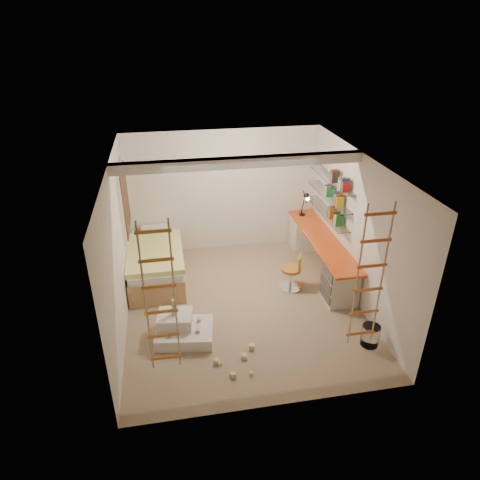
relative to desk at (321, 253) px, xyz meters
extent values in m
plane|color=#937D5E|center=(-1.72, -0.86, -0.40)|extent=(4.50, 4.50, 0.00)
cube|color=white|center=(-1.72, -0.56, 2.12)|extent=(4.00, 0.18, 0.16)
cube|color=white|center=(-3.69, 0.64, 1.15)|extent=(0.06, 1.15, 1.35)
cube|color=#4C2D1E|center=(-3.65, 0.64, 1.15)|extent=(0.02, 1.00, 1.20)
cylinder|color=white|center=(0.03, -2.22, -0.23)|extent=(0.28, 0.28, 0.35)
cube|color=#DC4E19|center=(0.00, -0.03, 0.33)|extent=(0.55, 2.80, 0.04)
cube|color=beige|center=(0.00, 1.07, -0.05)|extent=(0.52, 0.55, 0.71)
cube|color=beige|center=(0.00, -1.03, -0.05)|extent=(0.52, 0.55, 0.71)
cube|color=#4C4742|center=(-0.27, -1.03, 0.21)|extent=(0.02, 0.50, 0.18)
cube|color=#4C4742|center=(-0.27, -1.03, -0.01)|extent=(0.02, 0.50, 0.18)
cube|color=#4C4742|center=(-0.27, -1.03, -0.23)|extent=(0.02, 0.50, 0.18)
cube|color=white|center=(0.15, 0.27, 0.75)|extent=(0.25, 1.80, 0.01)
cube|color=white|center=(0.15, 0.27, 1.10)|extent=(0.25, 1.80, 0.01)
cube|color=white|center=(0.15, 0.27, 1.45)|extent=(0.25, 1.80, 0.01)
cube|color=#AD7F51|center=(-3.20, 0.37, -0.18)|extent=(1.00, 2.00, 0.45)
cube|color=white|center=(-3.20, 0.37, 0.11)|extent=(0.95, 1.95, 0.12)
cube|color=yellow|center=(-3.20, 0.22, 0.22)|extent=(1.02, 1.60, 0.10)
cube|color=white|center=(-3.20, 1.17, 0.23)|extent=(0.55, 0.35, 0.12)
cylinder|color=black|center=(-0.05, 1.12, 0.36)|extent=(0.14, 0.14, 0.02)
cylinder|color=black|center=(-0.05, 1.12, 0.55)|extent=(0.02, 0.15, 0.36)
cylinder|color=black|center=(-0.05, 1.02, 0.80)|extent=(0.02, 0.27, 0.20)
cone|color=black|center=(-0.05, 0.90, 0.85)|extent=(0.12, 0.14, 0.15)
cylinder|color=#FFEABF|center=(-0.05, 0.86, 0.82)|extent=(0.08, 0.04, 0.08)
cylinder|color=#B36322|center=(-0.75, -0.49, 0.01)|extent=(0.49, 0.49, 0.05)
cube|color=gold|center=(-0.61, -0.55, 0.18)|extent=(0.14, 0.28, 0.27)
cylinder|color=silver|center=(-0.75, -0.49, -0.17)|extent=(0.06, 0.06, 0.37)
cylinder|color=silver|center=(-0.75, -0.49, -0.38)|extent=(0.56, 0.56, 0.04)
cube|color=silver|center=(-2.79, -1.55, -0.31)|extent=(0.97, 0.81, 0.20)
cube|color=silver|center=(-2.92, -1.43, -0.11)|extent=(0.60, 0.52, 0.20)
cube|color=#CCB284|center=(-2.92, -1.43, 0.03)|extent=(0.09, 0.09, 0.08)
cube|color=#CCB284|center=(-2.92, -1.43, 0.10)|extent=(0.08, 0.08, 0.07)
cube|color=#CCB284|center=(-2.92, -1.43, 0.20)|extent=(0.07, 0.07, 0.12)
cube|color=#CCB284|center=(-2.59, -1.69, -0.18)|extent=(0.06, 0.06, 0.06)
cube|color=#CCB284|center=(-2.55, -1.43, -0.18)|extent=(0.06, 0.06, 0.06)
cube|color=#CCB284|center=(-3.03, -1.73, -0.18)|extent=(0.06, 0.06, 0.06)
cube|color=#CCB284|center=(-2.37, -2.21, -0.37)|extent=(0.07, 0.07, 0.07)
cube|color=#CCB284|center=(-1.95, -2.18, -0.37)|extent=(0.07, 0.07, 0.07)
cube|color=#CCB284|center=(-1.79, -1.99, -0.37)|extent=(0.07, 0.07, 0.07)
cube|color=#CCB284|center=(-1.91, -2.52, -0.37)|extent=(0.07, 0.07, 0.07)
cube|color=#CCB284|center=(-2.17, -2.52, -0.37)|extent=(0.07, 0.07, 0.07)
cube|color=#CCB284|center=(-2.33, -2.25, -0.37)|extent=(0.07, 0.07, 0.07)
cube|color=#1E722D|center=(0.15, 0.27, 0.86)|extent=(0.14, 0.64, 0.22)
cube|color=white|center=(0.15, 0.27, 1.21)|extent=(0.14, 0.64, 0.22)
cube|color=#8C1E7F|center=(0.15, 0.27, 1.56)|extent=(0.14, 0.70, 0.22)
camera|label=1|loc=(-2.87, -6.95, 4.12)|focal=32.00mm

